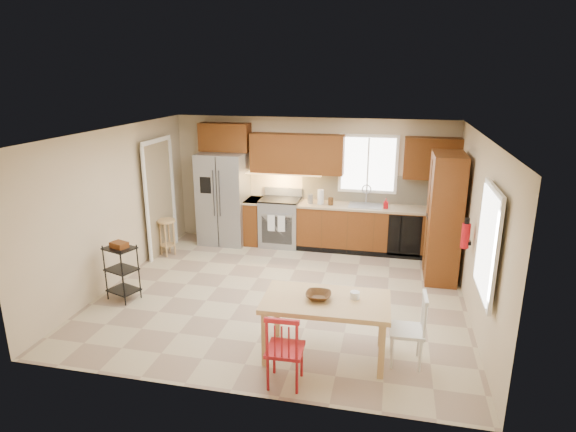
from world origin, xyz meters
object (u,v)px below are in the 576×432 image
(refrigerator, at_px, (224,198))
(bar_stool, at_px, (167,237))
(range_stove, at_px, (280,223))
(fire_extinguisher, at_px, (465,236))
(table_bowl, at_px, (318,299))
(soap_bottle, at_px, (386,203))
(chair_white, at_px, (407,329))
(utility_cart, at_px, (122,272))
(chair_red, at_px, (285,348))
(table_jar, at_px, (355,297))
(pantry, at_px, (444,217))
(dining_table, at_px, (325,328))

(refrigerator, distance_m, bar_stool, 1.36)
(range_stove, distance_m, fire_extinguisher, 3.83)
(range_stove, relative_size, table_bowl, 3.04)
(soap_bottle, distance_m, chair_white, 3.66)
(utility_cart, bearing_deg, chair_red, -8.37)
(bar_stool, bearing_deg, table_jar, -21.20)
(fire_extinguisher, height_order, table_jar, fire_extinguisher)
(table_jar, bearing_deg, utility_cart, 167.89)
(refrigerator, height_order, range_stove, refrigerator)
(refrigerator, xyz_separation_m, pantry, (4.13, -0.93, 0.14))
(pantry, height_order, bar_stool, pantry)
(utility_cart, bearing_deg, bar_stool, 114.96)
(bar_stool, relative_size, utility_cart, 0.79)
(soap_bottle, height_order, utility_cart, soap_bottle)
(bar_stool, distance_m, utility_cart, 1.88)
(chair_white, distance_m, bar_stool, 5.10)
(refrigerator, bearing_deg, pantry, -12.62)
(range_stove, relative_size, bar_stool, 1.34)
(chair_red, xyz_separation_m, table_jar, (0.68, 0.74, 0.33))
(dining_table, bearing_deg, pantry, 59.14)
(soap_bottle, bearing_deg, utility_cart, -143.67)
(refrigerator, distance_m, soap_bottle, 3.18)
(bar_stool, bearing_deg, refrigerator, 63.82)
(soap_bottle, bearing_deg, bar_stool, -166.98)
(soap_bottle, bearing_deg, table_bowl, -100.56)
(dining_table, relative_size, table_jar, 12.22)
(utility_cart, bearing_deg, fire_extinguisher, 29.01)
(soap_bottle, relative_size, chair_red, 0.22)
(refrigerator, distance_m, range_stove, 1.24)
(pantry, height_order, chair_white, pantry)
(range_stove, relative_size, utility_cart, 1.06)
(dining_table, distance_m, table_jar, 0.53)
(bar_stool, bearing_deg, soap_bottle, 27.08)
(fire_extinguisher, bearing_deg, dining_table, -135.69)
(fire_extinguisher, xyz_separation_m, table_jar, (-1.41, -1.60, -0.33))
(fire_extinguisher, height_order, chair_white, fire_extinguisher)
(utility_cart, bearing_deg, table_jar, 7.24)
(range_stove, bearing_deg, chair_white, -56.95)
(pantry, relative_size, bar_stool, 3.06)
(dining_table, bearing_deg, table_jar, 14.32)
(range_stove, distance_m, chair_white, 4.39)
(range_stove, bearing_deg, table_bowl, -70.09)
(dining_table, relative_size, chair_red, 1.70)
(refrigerator, relative_size, range_stove, 1.98)
(fire_extinguisher, bearing_deg, table_bowl, -137.19)
(soap_bottle, distance_m, fire_extinguisher, 2.27)
(fire_extinguisher, distance_m, table_bowl, 2.52)
(soap_bottle, xyz_separation_m, pantry, (0.95, -0.90, 0.05))
(chair_red, xyz_separation_m, bar_stool, (-3.04, 3.37, -0.10))
(chair_white, bearing_deg, refrigerator, 42.78)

